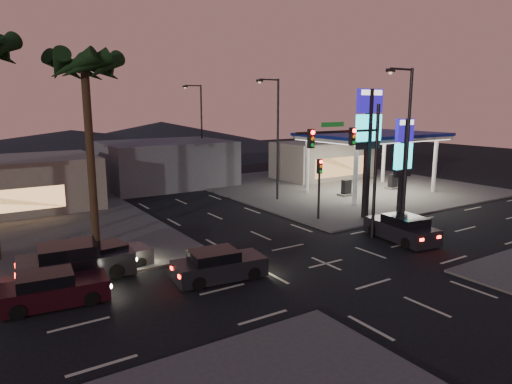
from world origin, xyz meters
TOP-DOWN VIEW (x-y plane):
  - ground at (0.00, 0.00)m, footprint 140.00×140.00m
  - corner_lot_ne at (16.00, 16.00)m, footprint 24.00×24.00m
  - gas_station at (16.00, 12.00)m, footprint 12.20×8.20m
  - convenience_store at (18.00, 21.00)m, footprint 10.00×6.00m
  - pylon_sign_tall at (8.50, 5.50)m, footprint 2.20×0.35m
  - pylon_sign_short at (11.00, 4.50)m, footprint 1.60×0.35m
  - traffic_signal_mast at (3.76, 1.99)m, footprint 6.10×0.39m
  - pedestal_signal at (5.50, 6.98)m, footprint 0.32×0.39m
  - streetlight_near at (6.79, 1.00)m, footprint 2.14×0.25m
  - streetlight_mid at (6.79, 14.00)m, footprint 2.14×0.25m
  - streetlight_far at (6.79, 28.00)m, footprint 2.14×0.25m
  - palm_a at (-9.00, 9.50)m, footprint 4.41×4.41m
  - building_far_mid at (2.00, 26.00)m, footprint 12.00×9.00m
  - hill_right at (15.00, 60.00)m, footprint 50.00×50.00m
  - hill_center at (0.00, 60.00)m, footprint 60.00×60.00m
  - car_lane_a_front at (-5.56, 1.16)m, footprint 4.47×2.23m
  - car_lane_a_mid at (-12.49, 2.37)m, footprint 4.39×2.16m
  - car_lane_b_front at (-9.56, 5.08)m, footprint 4.24×2.12m
  - car_lane_b_mid at (-11.09, 4.86)m, footprint 5.32×2.60m
  - suv_station at (6.49, 0.61)m, footprint 2.58×4.83m

SIDE VIEW (x-z plane):
  - ground at x=0.00m, z-range 0.00..0.00m
  - corner_lot_ne at x=16.00m, z-range 0.00..0.12m
  - car_lane_b_front at x=-9.56m, z-range -0.05..1.29m
  - car_lane_a_mid at x=-12.49m, z-range -0.05..1.34m
  - car_lane_a_front at x=-5.56m, z-range -0.05..1.36m
  - suv_station at x=6.49m, z-range -0.05..1.48m
  - car_lane_b_mid at x=-11.09m, z-range -0.06..1.62m
  - convenience_store at x=18.00m, z-range 0.00..4.00m
  - hill_center at x=0.00m, z-range 0.00..4.00m
  - building_far_mid at x=2.00m, z-range 0.00..4.40m
  - hill_right at x=15.00m, z-range 0.00..5.00m
  - pedestal_signal at x=5.50m, z-range 0.77..5.07m
  - pylon_sign_short at x=11.00m, z-range 1.16..8.16m
  - gas_station at x=16.00m, z-range 2.34..7.82m
  - traffic_signal_mast at x=3.76m, z-range 1.23..9.23m
  - streetlight_near at x=6.79m, z-range 0.72..10.72m
  - streetlight_mid at x=6.79m, z-range 0.72..10.72m
  - streetlight_far at x=6.79m, z-range 0.72..10.72m
  - pylon_sign_tall at x=8.50m, z-range 1.89..10.89m
  - palm_a at x=-9.00m, z-range 4.00..14.86m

